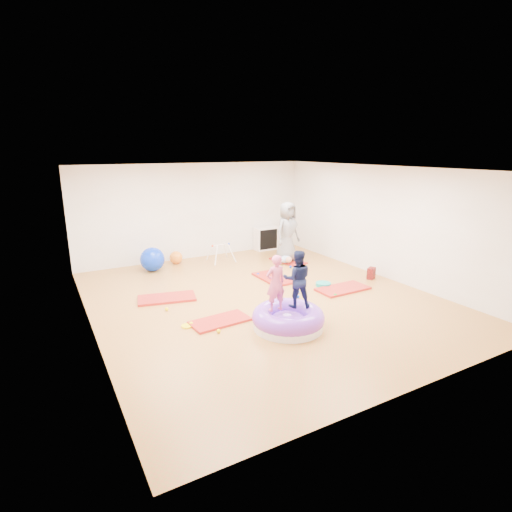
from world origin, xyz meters
TOP-DOWN VIEW (x-y plane):
  - room at (0.00, 0.00)m, footprint 7.01×8.01m
  - gym_mat_front_left at (-1.33, -0.69)m, footprint 1.16×0.65m
  - gym_mat_mid_left at (-1.86, 0.98)m, footprint 1.34×0.87m
  - gym_mat_center_back at (0.91, 1.05)m, footprint 0.61×1.20m
  - gym_mat_right at (1.92, -0.43)m, footprint 1.25×0.64m
  - gym_mat_rear_right at (2.14, 2.22)m, footprint 0.73×1.16m
  - inflatable_cushion at (-0.33, -1.51)m, footprint 1.34×1.34m
  - child_pink at (-0.53, -1.39)m, footprint 0.39×0.26m
  - child_navy at (-0.09, -1.42)m, footprint 0.66×0.61m
  - adult_caregiver at (2.08, 2.21)m, footprint 0.94×0.73m
  - infant at (1.92, 1.99)m, footprint 0.37×0.37m
  - ball_pit_balls at (0.03, -0.11)m, footprint 3.96×3.27m
  - exercise_ball_blue at (-1.57, 3.22)m, footprint 0.65×0.65m
  - exercise_ball_orange at (-0.79, 3.59)m, footprint 0.37×0.37m
  - infant_play_gym at (0.40, 3.12)m, footprint 0.69×0.66m
  - cube_shelf at (2.31, 3.79)m, footprint 0.74×0.37m
  - balance_disc at (1.69, 0.01)m, footprint 0.36×0.36m
  - backpack at (3.10, -0.14)m, footprint 0.29×0.25m
  - yellow_toy at (-1.95, -0.58)m, footprint 0.21×0.21m

SIDE VIEW (x-z plane):
  - yellow_toy at x=-1.95m, z-range 0.00..0.03m
  - gym_mat_rear_right at x=2.14m, z-range 0.00..0.05m
  - gym_mat_front_left at x=-1.33m, z-range 0.00..0.05m
  - gym_mat_center_back at x=0.91m, z-range 0.00..0.05m
  - gym_mat_mid_left at x=-1.86m, z-range 0.00..0.05m
  - gym_mat_right at x=1.92m, z-range 0.00..0.05m
  - ball_pit_balls at x=0.03m, z-range 0.00..0.08m
  - balance_disc at x=1.69m, z-range 0.00..0.08m
  - backpack at x=3.10m, z-range 0.00..0.29m
  - infant at x=1.92m, z-range 0.05..0.26m
  - inflatable_cushion at x=-0.33m, z-range -0.05..0.37m
  - exercise_ball_orange at x=-0.79m, z-range 0.00..0.37m
  - exercise_ball_blue at x=-1.57m, z-range 0.00..0.65m
  - infant_play_gym at x=0.40m, z-range 0.09..0.62m
  - cube_shelf at x=2.31m, z-range 0.00..0.74m
  - adult_caregiver at x=2.08m, z-range 0.05..1.75m
  - child_pink at x=-0.53m, z-range 0.39..1.44m
  - child_navy at x=-0.09m, z-range 0.39..1.47m
  - room at x=0.00m, z-range 0.00..2.80m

